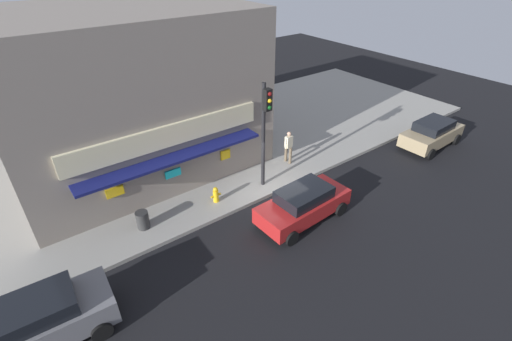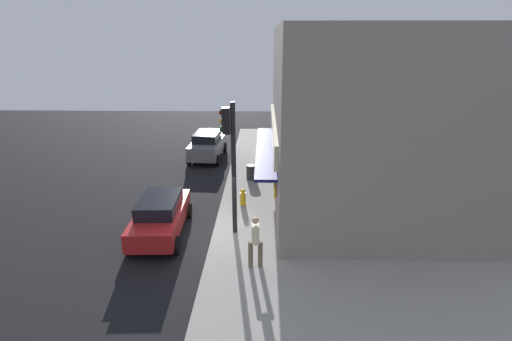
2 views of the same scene
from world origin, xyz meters
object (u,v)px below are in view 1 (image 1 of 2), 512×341
parked_car_grey (39,321)px  parked_car_tan (432,133)px  trash_can (143,220)px  pedestrian (289,146)px  fire_hydrant (216,195)px  parked_car_red (303,204)px  traffic_light (265,124)px

parked_car_grey → parked_car_tan: parked_car_grey is taller
trash_can → parked_car_grey: bearing=-145.4°
pedestrian → trash_can: bearing=-177.1°
pedestrian → parked_car_grey: (-12.53, -3.36, -0.28)m
pedestrian → parked_car_tan: bearing=-22.6°
fire_hydrant → parked_car_grey: bearing=-160.6°
parked_car_red → fire_hydrant: bearing=128.4°
traffic_light → parked_car_tan: (10.48, -2.41, -2.62)m
pedestrian → parked_car_red: size_ratio=0.42×
traffic_light → parked_car_grey: 10.75m
pedestrian → parked_car_red: (-2.47, -3.79, -0.35)m
traffic_light → trash_can: (-5.89, 0.55, -2.88)m
parked_car_grey → parked_car_red: size_ratio=0.98×
traffic_light → pedestrian: 3.43m
fire_hydrant → traffic_light: bearing=-6.3°
traffic_light → fire_hydrant: traffic_light is taller
trash_can → parked_car_red: bearing=-30.2°
parked_car_grey → parked_car_red: parked_car_grey is taller
fire_hydrant → parked_car_tan: 13.32m
fire_hydrant → trash_can: bearing=175.4°
parked_car_tan → parked_car_red: 10.59m
traffic_light → fire_hydrant: (-2.56, 0.28, -2.90)m
parked_car_grey → parked_car_red: (10.06, -0.43, -0.07)m
fire_hydrant → pedestrian: pedestrian is taller
trash_can → parked_car_red: parked_car_red is taller
traffic_light → parked_car_tan: size_ratio=1.23×
traffic_light → parked_car_grey: traffic_light is taller
fire_hydrant → trash_can: (-3.34, 0.27, 0.02)m
fire_hydrant → parked_car_tan: parked_car_tan is taller
traffic_light → trash_can: bearing=174.7°
traffic_light → parked_car_red: 3.87m
traffic_light → fire_hydrant: size_ratio=6.68×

